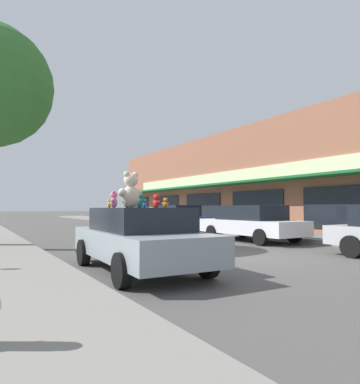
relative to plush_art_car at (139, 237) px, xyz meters
name	(u,v)px	position (x,y,z in m)	size (l,w,h in m)	color
ground_plane	(242,257)	(3.35, 0.38, -0.74)	(260.00, 260.00, 0.00)	#514F4C
storefront_row	(337,182)	(19.10, 7.93, 2.52)	(16.99, 38.39, 6.53)	#9E6047
plush_art_car	(139,237)	(0.00, 0.00, 0.00)	(2.13, 4.49, 1.40)	#8C999E
teddy_bear_giant	(131,190)	(-0.15, 0.16, 1.04)	(0.61, 0.40, 0.81)	beige
teddy_bear_yellow	(109,203)	(-0.49, 0.61, 0.76)	(0.12, 0.16, 0.21)	yellow
teddy_bear_pink	(114,200)	(-0.57, 0.10, 0.83)	(0.22, 0.27, 0.37)	pink
teddy_bear_black	(128,201)	(0.16, 1.07, 0.83)	(0.26, 0.24, 0.38)	black
teddy_bear_blue	(144,204)	(0.59, 1.00, 0.76)	(0.12, 0.16, 0.22)	blue
teddy_bear_orange	(165,203)	(0.38, -0.49, 0.76)	(0.16, 0.12, 0.22)	orange
teddy_bear_teal	(139,200)	(0.14, 0.31, 0.84)	(0.25, 0.27, 0.39)	teal
teddy_bear_red	(156,201)	(0.16, -0.48, 0.79)	(0.16, 0.22, 0.29)	red
parked_car_far_center	(251,222)	(6.82, 3.72, 0.04)	(2.03, 4.76, 1.49)	silver
parked_car_far_right	(176,218)	(6.82, 9.77, 0.07)	(2.03, 4.36, 1.54)	#1E4793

